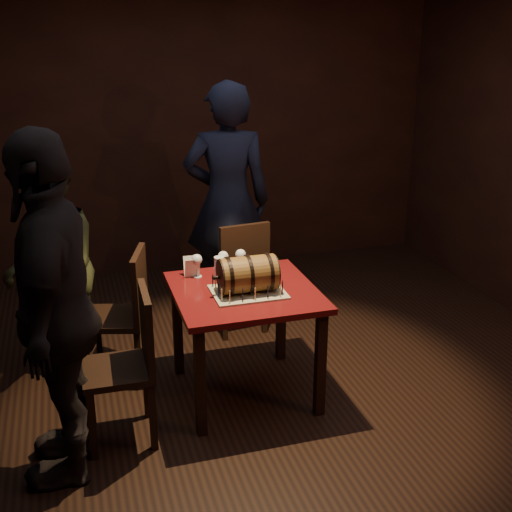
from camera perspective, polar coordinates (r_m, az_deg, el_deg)
The scene contains 16 objects.
room_shell at distance 3.90m, azimuth 0.08°, elevation 5.97°, with size 5.04×5.04×2.80m.
pub_table at distance 4.13m, azimuth -1.02°, elevation -4.39°, with size 0.90×0.90×0.75m.
cake_board at distance 4.03m, azimuth -0.72°, elevation -3.22°, with size 0.45×0.35×0.01m, color #A9A188.
barrel_cake at distance 3.99m, azimuth -0.73°, elevation -1.63°, with size 0.41×0.24×0.24m.
birthday_candles at distance 4.02m, azimuth -0.72°, elevation -2.60°, with size 0.40×0.30×0.09m.
wine_glass_left at distance 4.26m, azimuth -5.28°, elevation -0.40°, with size 0.07×0.07×0.16m.
wine_glass_mid at distance 4.31m, azimuth -2.93°, elevation -0.13°, with size 0.07×0.07×0.16m.
wine_glass_right at distance 4.34m, azimuth -1.38°, elevation 0.05°, with size 0.07×0.07×0.16m.
pint_of_ale at distance 4.25m, azimuth -3.25°, elevation -1.08°, with size 0.07×0.07×0.15m.
menu_card at distance 4.30m, azimuth -5.73°, elevation -1.00°, with size 0.10×0.05×0.13m, color white, non-canonical shape.
chair_back at distance 5.02m, azimuth -1.41°, elevation -1.35°, with size 0.45×0.45×0.93m.
chair_left_rear at distance 4.46m, azimuth -11.45°, elevation -4.61°, with size 0.49×0.49×0.93m.
chair_left_front at distance 3.83m, azimuth -11.05°, elevation -8.85°, with size 0.41×0.41×0.93m.
person_back at distance 5.28m, azimuth -2.55°, elevation 4.84°, with size 0.71×0.47×1.94m, color black.
person_left_rear at distance 4.52m, azimuth -17.75°, elevation -1.12°, with size 0.77×0.60×1.58m, color #36391C.
person_left_front at distance 3.47m, azimuth -17.37°, elevation -4.69°, with size 1.11×0.46×1.90m, color black.
Camera 1 is at (-1.09, -3.63, 2.33)m, focal length 45.00 mm.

